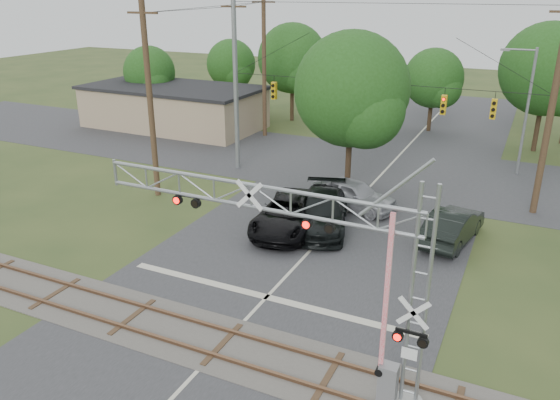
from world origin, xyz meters
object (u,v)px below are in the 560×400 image
at_px(commercial_building, 174,107).
at_px(pickup_black, 290,214).
at_px(crossing_gantry, 311,256).
at_px(car_dark, 322,211).
at_px(traffic_signal_span, 390,98).
at_px(sedan_silver, 353,194).
at_px(streetlight, 525,106).

bearing_deg(commercial_building, pickup_black, -39.95).
height_order(crossing_gantry, car_dark, crossing_gantry).
relative_size(crossing_gantry, traffic_signal_span, 0.56).
distance_m(crossing_gantry, traffic_signal_span, 18.58).
height_order(car_dark, sedan_silver, car_dark).
height_order(commercial_building, streetlight, streetlight).
distance_m(pickup_black, streetlight, 18.28).
xyz_separation_m(traffic_signal_span, pickup_black, (-2.85, -7.94, -4.85)).
height_order(pickup_black, car_dark, car_dark).
bearing_deg(pickup_black, traffic_signal_span, 63.20).
height_order(crossing_gantry, traffic_signal_span, traffic_signal_span).
height_order(sedan_silver, commercial_building, commercial_building).
bearing_deg(commercial_building, streetlight, -1.88).
bearing_deg(crossing_gantry, commercial_building, 132.24).
bearing_deg(crossing_gantry, traffic_signal_span, 97.86).
relative_size(pickup_black, sedan_silver, 1.26).
xyz_separation_m(car_dark, commercial_building, (-20.18, 15.20, 0.95)).
bearing_deg(commercial_building, car_dark, -36.18).
relative_size(commercial_building, streetlight, 1.91).
bearing_deg(crossing_gantry, sedan_silver, 102.83).
xyz_separation_m(car_dark, streetlight, (8.60, 13.85, 3.76)).
xyz_separation_m(crossing_gantry, commercial_building, (-24.13, 26.58, -2.61)).
bearing_deg(traffic_signal_span, sedan_silver, -101.92).
distance_m(pickup_black, sedan_silver, 4.67).
relative_size(crossing_gantry, pickup_black, 1.73).
bearing_deg(streetlight, pickup_black, -124.14).
bearing_deg(pickup_black, streetlight, 48.83).
bearing_deg(sedan_silver, pickup_black, 166.37).
bearing_deg(traffic_signal_span, crossing_gantry, -82.14).
relative_size(traffic_signal_span, streetlight, 2.32).
relative_size(pickup_black, commercial_building, 0.40).
relative_size(traffic_signal_span, car_dark, 3.11).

